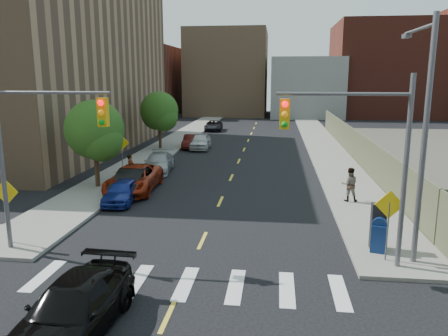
% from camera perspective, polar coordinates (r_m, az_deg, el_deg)
% --- Properties ---
extents(sidewalk_nw, '(3.50, 73.00, 0.15)m').
position_cam_1_polar(sidewalk_nw, '(52.48, -5.07, 4.36)').
color(sidewalk_nw, gray).
rests_on(sidewalk_nw, ground).
extents(sidewalk_ne, '(3.50, 73.00, 0.15)m').
position_cam_1_polar(sidewalk_ne, '(51.58, 12.08, 4.02)').
color(sidewalk_ne, gray).
rests_on(sidewalk_ne, ground).
extents(fence_north, '(0.12, 44.00, 2.50)m').
position_cam_1_polar(fence_north, '(38.40, 16.66, 2.93)').
color(fence_north, '#585C40').
rests_on(fence_north, ground).
extents(building_nw, '(22.00, 30.00, 16.00)m').
position_cam_1_polar(building_nw, '(46.69, -26.17, 12.05)').
color(building_nw, '#8C6B4C').
rests_on(building_nw, ground).
extents(bg_bldg_west, '(14.00, 18.00, 12.00)m').
position_cam_1_polar(bg_bldg_west, '(83.26, -10.84, 11.05)').
color(bg_bldg_west, '#592319').
rests_on(bg_bldg_west, ground).
extents(bg_bldg_midwest, '(14.00, 16.00, 15.00)m').
position_cam_1_polar(bg_bldg_midwest, '(81.91, 0.54, 12.29)').
color(bg_bldg_midwest, '#8C6B4C').
rests_on(bg_bldg_midwest, ground).
extents(bg_bldg_center, '(12.00, 16.00, 10.00)m').
position_cam_1_polar(bg_bldg_center, '(79.58, 10.61, 10.31)').
color(bg_bldg_center, gray).
rests_on(bg_bldg_center, ground).
extents(bg_bldg_east, '(18.00, 18.00, 16.00)m').
position_cam_1_polar(bg_bldg_east, '(83.60, 20.43, 11.90)').
color(bg_bldg_east, '#592319').
rests_on(bg_bldg_east, ground).
extents(signal_nw, '(4.59, 0.30, 7.00)m').
position_cam_1_polar(signal_nw, '(18.00, -23.28, 3.39)').
color(signal_nw, '#59595E').
rests_on(signal_nw, ground).
extents(signal_ne, '(4.59, 0.30, 7.00)m').
position_cam_1_polar(signal_ne, '(15.86, 17.57, 2.78)').
color(signal_ne, '#59595E').
rests_on(signal_ne, ground).
extents(streetlight_ne, '(0.25, 3.70, 9.00)m').
position_cam_1_polar(streetlight_ne, '(17.19, 24.47, 5.26)').
color(streetlight_ne, '#59595E').
rests_on(streetlight_ne, ground).
extents(warn_sign_nw, '(1.06, 0.06, 2.83)m').
position_cam_1_polar(warn_sign_nw, '(19.85, -26.52, -3.67)').
color(warn_sign_nw, '#59595E').
rests_on(warn_sign_nw, ground).
extents(warn_sign_ne, '(1.06, 0.06, 2.83)m').
position_cam_1_polar(warn_sign_ne, '(17.16, 20.74, -5.47)').
color(warn_sign_ne, '#59595E').
rests_on(warn_sign_ne, ground).
extents(warn_sign_midwest, '(1.06, 0.06, 2.83)m').
position_cam_1_polar(warn_sign_midwest, '(31.71, -13.20, 2.69)').
color(warn_sign_midwest, '#59595E').
rests_on(warn_sign_midwest, ground).
extents(tree_west_near, '(3.66, 3.64, 5.52)m').
position_cam_1_polar(tree_west_near, '(27.94, -16.49, 4.38)').
color(tree_west_near, '#332114').
rests_on(tree_west_near, ground).
extents(tree_west_far, '(3.66, 3.64, 5.52)m').
position_cam_1_polar(tree_west_far, '(42.06, -8.43, 7.10)').
color(tree_west_far, '#332114').
rests_on(tree_west_far, ground).
extents(parked_car_blue, '(1.61, 3.81, 1.29)m').
position_cam_1_polar(parked_car_blue, '(24.85, -13.10, -2.99)').
color(parked_car_blue, navy).
rests_on(parked_car_blue, ground).
extents(parked_car_black, '(1.76, 4.56, 1.48)m').
position_cam_1_polar(parked_car_black, '(26.66, -11.99, -1.71)').
color(parked_car_black, black).
rests_on(parked_car_black, ground).
extents(parked_car_red, '(2.89, 5.79, 1.58)m').
position_cam_1_polar(parked_car_red, '(27.06, -11.70, -1.40)').
color(parked_car_red, maroon).
rests_on(parked_car_red, ground).
extents(parked_car_silver, '(2.37, 4.90, 1.38)m').
position_cam_1_polar(parked_car_silver, '(32.31, -8.57, 0.68)').
color(parked_car_silver, '#93979A').
rests_on(parked_car_silver, ground).
extents(parked_car_white, '(1.97, 4.51, 1.51)m').
position_cam_1_polar(parked_car_white, '(42.21, -3.08, 3.50)').
color(parked_car_white, silver).
rests_on(parked_car_white, ground).
extents(parked_car_maroon, '(1.59, 4.00, 1.30)m').
position_cam_1_polar(parked_car_maroon, '(42.89, -4.32, 3.47)').
color(parked_car_maroon, '#45110D').
rests_on(parked_car_maroon, ground).
extents(parked_car_grey, '(2.38, 4.73, 1.28)m').
position_cam_1_polar(parked_car_grey, '(56.80, -1.38, 5.55)').
color(parked_car_grey, black).
rests_on(parked_car_grey, ground).
extents(black_sedan, '(2.31, 5.20, 1.48)m').
position_cam_1_polar(black_sedan, '(12.97, -19.13, -17.09)').
color(black_sedan, black).
rests_on(black_sedan, ground).
extents(mailbox, '(0.67, 0.58, 1.40)m').
position_cam_1_polar(mailbox, '(18.19, 19.57, -8.28)').
color(mailbox, navy).
rests_on(mailbox, sidewalk_ne).
extents(payphone, '(0.57, 0.47, 1.85)m').
position_cam_1_polar(payphone, '(18.45, 19.45, -7.18)').
color(payphone, black).
rests_on(payphone, sidewalk_ne).
extents(pedestrian_west, '(0.52, 0.70, 1.77)m').
position_cam_1_polar(pedestrian_west, '(28.97, -12.07, -0.04)').
color(pedestrian_west, gray).
rests_on(pedestrian_west, sidewalk_nw).
extents(pedestrian_east, '(0.93, 0.74, 1.88)m').
position_cam_1_polar(pedestrian_east, '(24.87, 16.08, -2.08)').
color(pedestrian_east, gray).
rests_on(pedestrian_east, sidewalk_ne).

